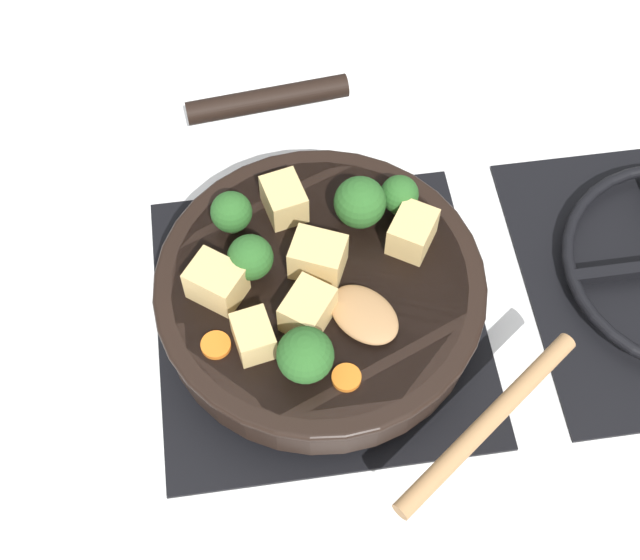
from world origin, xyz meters
The scene contains 17 objects.
ground_plane centered at (0.00, 0.00, 0.00)m, with size 2.40×2.40×0.00m, color white.
front_burner_grate centered at (0.00, 0.00, 0.01)m, with size 0.31×0.31×0.03m.
skillet_pan centered at (0.00, 0.00, 0.05)m, with size 0.40×0.30×0.05m.
wooden_spoon centered at (0.10, 0.08, 0.08)m, with size 0.22×0.21×0.02m.
tofu_cube_center_large centered at (-0.08, -0.02, 0.09)m, with size 0.04×0.03×0.03m, color #DBB770.
tofu_cube_near_handle centered at (-0.01, 0.00, 0.09)m, with size 0.05×0.04×0.04m, color #DBB770.
tofu_cube_east_chunk centered at (-0.03, 0.09, 0.09)m, with size 0.04×0.03×0.03m, color #DBB770.
tofu_cube_west_chunk centered at (0.04, -0.02, 0.09)m, with size 0.04×0.03×0.03m, color #DBB770.
tofu_cube_back_piece centered at (0.00, -0.09, 0.09)m, with size 0.05×0.04×0.04m, color #DBB770.
tofu_cube_front_piece centered at (0.06, -0.06, 0.09)m, with size 0.04×0.03×0.03m, color #DBB770.
broccoli_floret_near_spoon centered at (-0.07, -0.07, 0.10)m, with size 0.04×0.04×0.05m.
broccoli_floret_center_top centered at (-0.06, 0.08, 0.10)m, with size 0.04×0.04×0.04m.
broccoli_floret_east_rim centered at (-0.06, 0.04, 0.10)m, with size 0.05×0.05×0.05m.
broccoli_floret_west_rim centered at (0.09, -0.02, 0.10)m, with size 0.05×0.05×0.05m.
broccoli_floret_north_edge centered at (-0.02, -0.06, 0.10)m, with size 0.04×0.04×0.05m.
carrot_slice_orange_thin centered at (0.10, 0.01, 0.08)m, with size 0.02×0.02×0.01m, color orange.
carrot_slice_near_center centered at (0.05, -0.10, 0.08)m, with size 0.03×0.03×0.01m, color orange.
Camera 1 is at (0.40, -0.06, 0.76)m, focal length 50.00 mm.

